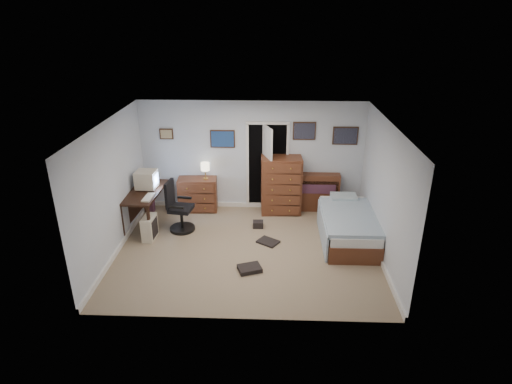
% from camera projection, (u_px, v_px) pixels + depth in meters
% --- Properties ---
extents(floor, '(5.00, 4.00, 0.02)m').
position_uv_depth(floor, '(247.00, 250.00, 8.29)').
color(floor, gray).
rests_on(floor, ground).
extents(computer_desk, '(0.73, 1.43, 0.81)m').
position_uv_depth(computer_desk, '(141.00, 199.00, 8.99)').
color(computer_desk, black).
rests_on(computer_desk, floor).
extents(crt_monitor, '(0.44, 0.41, 0.39)m').
position_uv_depth(crt_monitor, '(146.00, 180.00, 8.97)').
color(crt_monitor, beige).
rests_on(crt_monitor, computer_desk).
extents(keyboard, '(0.19, 0.44, 0.03)m').
position_uv_depth(keyboard, '(148.00, 197.00, 8.58)').
color(keyboard, beige).
rests_on(keyboard, computer_desk).
extents(pc_tower, '(0.25, 0.46, 0.48)m').
position_uv_depth(pc_tower, '(150.00, 228.00, 8.62)').
color(pc_tower, beige).
rests_on(pc_tower, floor).
extents(office_chair, '(0.60, 0.60, 1.09)m').
position_uv_depth(office_chair, '(178.00, 212.00, 8.89)').
color(office_chair, black).
rests_on(office_chair, floor).
extents(media_stack, '(0.16, 0.16, 0.80)m').
position_uv_depth(media_stack, '(150.00, 195.00, 9.72)').
color(media_stack, maroon).
rests_on(media_stack, floor).
extents(low_dresser, '(0.90, 0.49, 0.77)m').
position_uv_depth(low_dresser, '(198.00, 194.00, 9.81)').
color(low_dresser, '#5A2D1C').
rests_on(low_dresser, floor).
extents(table_lamp, '(0.21, 0.21, 0.38)m').
position_uv_depth(table_lamp, '(205.00, 167.00, 9.54)').
color(table_lamp, gold).
rests_on(table_lamp, low_dresser).
extents(doorway, '(0.96, 1.12, 2.05)m').
position_uv_depth(doorway, '(267.00, 163.00, 9.96)').
color(doorway, black).
rests_on(doorway, floor).
extents(tall_dresser, '(0.92, 0.58, 1.31)m').
position_uv_depth(tall_dresser, '(281.00, 185.00, 9.61)').
color(tall_dresser, '#5A2D1C').
rests_on(tall_dresser, floor).
extents(headboard_bookcase, '(0.98, 0.26, 0.88)m').
position_uv_depth(headboard_bookcase, '(317.00, 191.00, 9.76)').
color(headboard_bookcase, '#5A2D1C').
rests_on(headboard_bookcase, floor).
extents(bed, '(1.06, 1.97, 0.64)m').
position_uv_depth(bed, '(347.00, 225.00, 8.57)').
color(bed, '#5A2D1C').
rests_on(bed, floor).
extents(wall_posters, '(4.38, 0.04, 0.60)m').
position_uv_depth(wall_posters, '(278.00, 135.00, 9.39)').
color(wall_posters, '#331E11').
rests_on(wall_posters, floor).
extents(floor_clutter, '(0.81, 1.95, 0.14)m').
position_uv_depth(floor_clutter, '(257.00, 248.00, 8.26)').
color(floor_clutter, black).
rests_on(floor_clutter, floor).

